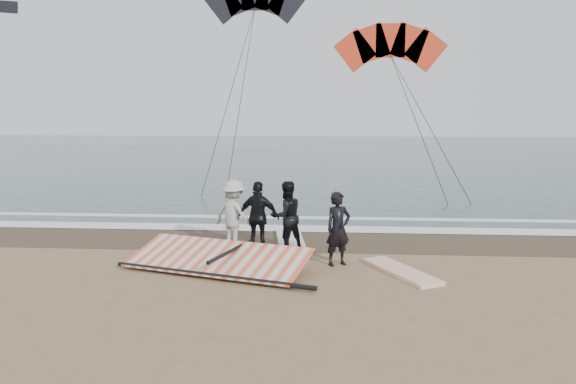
# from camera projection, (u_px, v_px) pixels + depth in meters

# --- Properties ---
(ground) EXTENTS (120.00, 120.00, 0.00)m
(ground) POSITION_uv_depth(u_px,v_px,m) (333.00, 293.00, 11.36)
(ground) COLOR #8C704C
(ground) RESTS_ON ground
(sea) EXTENTS (120.00, 54.00, 0.02)m
(sea) POSITION_uv_depth(u_px,v_px,m) (329.00, 155.00, 43.89)
(sea) COLOR #233838
(sea) RESTS_ON ground
(wet_sand) EXTENTS (120.00, 2.80, 0.01)m
(wet_sand) POSITION_uv_depth(u_px,v_px,m) (332.00, 240.00, 15.79)
(wet_sand) COLOR #4C3D2B
(wet_sand) RESTS_ON ground
(foam_near) EXTENTS (120.00, 0.90, 0.01)m
(foam_near) POSITION_uv_depth(u_px,v_px,m) (331.00, 229.00, 17.17)
(foam_near) COLOR white
(foam_near) RESTS_ON sea
(foam_far) EXTENTS (120.00, 0.45, 0.01)m
(foam_far) POSITION_uv_depth(u_px,v_px,m) (331.00, 218.00, 18.85)
(foam_far) COLOR white
(foam_far) RESTS_ON sea
(man_main) EXTENTS (0.77, 0.69, 1.76)m
(man_main) POSITION_uv_depth(u_px,v_px,m) (338.00, 229.00, 13.23)
(man_main) COLOR black
(man_main) RESTS_ON ground
(board_white) EXTENTS (1.65, 2.32, 0.09)m
(board_white) POSITION_uv_depth(u_px,v_px,m) (401.00, 271.00, 12.69)
(board_white) COLOR white
(board_white) RESTS_ON ground
(board_cream) EXTENTS (1.04, 2.70, 0.11)m
(board_cream) POSITION_uv_depth(u_px,v_px,m) (290.00, 241.00, 15.55)
(board_cream) COLOR white
(board_cream) RESTS_ON ground
(trio_cluster) EXTENTS (2.64, 1.21, 1.85)m
(trio_cluster) POSITION_uv_depth(u_px,v_px,m) (257.00, 216.00, 14.61)
(trio_cluster) COLOR black
(trio_cluster) RESTS_ON ground
(sail_rig) EXTENTS (4.66, 2.96, 0.52)m
(sail_rig) POSITION_uv_depth(u_px,v_px,m) (216.00, 260.00, 13.06)
(sail_rig) COLOR black
(sail_rig) RESTS_ON ground
(kite_red) EXTENTS (7.61, 6.90, 15.20)m
(kite_red) POSITION_uv_depth(u_px,v_px,m) (390.00, 50.00, 33.66)
(kite_red) COLOR red
(kite_red) RESTS_ON ground
(kite_dark) EXTENTS (7.04, 6.53, 16.05)m
(kite_dark) POSITION_uv_depth(u_px,v_px,m) (255.00, 3.00, 33.87)
(kite_dark) COLOR black
(kite_dark) RESTS_ON ground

